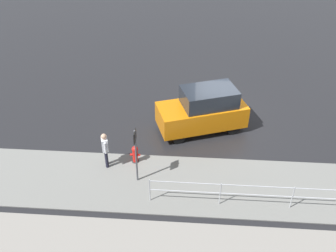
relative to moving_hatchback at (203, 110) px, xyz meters
name	(u,v)px	position (x,y,z in m)	size (l,w,h in m)	color
ground_plane	(220,124)	(-0.86, -0.46, -1.03)	(60.00, 60.00, 0.00)	black
kerb_strip	(225,186)	(-0.86, 3.74, -1.01)	(24.00, 3.20, 0.04)	slate
moving_hatchback	(203,110)	(0.00, 0.00, 0.00)	(4.24, 2.90, 2.06)	orange
fire_hydrant	(135,154)	(2.75, 2.56, -0.63)	(0.42, 0.31, 0.80)	red
pedestrian	(105,148)	(3.87, 2.90, -0.07)	(0.33, 0.55, 1.62)	silver
metal_railing	(257,192)	(-1.84, 4.67, -0.30)	(7.55, 0.04, 1.05)	#B7BABF
sign_post	(136,149)	(2.52, 3.64, 0.55)	(0.07, 0.44, 2.40)	#4C4C51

